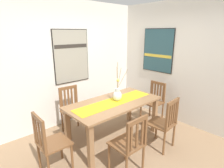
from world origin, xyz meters
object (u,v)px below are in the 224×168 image
at_px(dining_table, 114,108).
at_px(chair_0, 50,143).
at_px(painting_on_back_wall, 71,56).
at_px(centerpiece_vase, 117,95).
at_px(chair_2, 154,100).
at_px(painting_on_side_wall, 158,51).
at_px(chair_1, 164,122).
at_px(chair_3, 72,109).
at_px(chair_4, 129,144).

xyz_separation_m(dining_table, chair_0, (-1.28, -0.02, -0.17)).
bearing_deg(painting_on_back_wall, dining_table, -83.75).
bearing_deg(centerpiece_vase, chair_2, -1.07).
bearing_deg(dining_table, chair_2, -1.11).
relative_size(painting_on_back_wall, painting_on_side_wall, 1.13).
bearing_deg(chair_1, chair_2, 45.05).
height_order(chair_3, painting_on_back_wall, painting_on_back_wall).
height_order(chair_1, painting_on_back_wall, painting_on_back_wall).
height_order(chair_4, painting_on_side_wall, painting_on_side_wall).
height_order(dining_table, centerpiece_vase, centerpiece_vase).
distance_m(dining_table, chair_3, 0.93).
height_order(chair_1, chair_3, chair_3).
distance_m(chair_1, painting_on_back_wall, 2.36).
bearing_deg(chair_2, chair_3, 154.00).
bearing_deg(painting_on_back_wall, centerpiece_vase, -80.33).
distance_m(chair_0, chair_2, 2.51).
relative_size(centerpiece_vase, chair_1, 0.75).
height_order(chair_2, chair_3, chair_3).
bearing_deg(chair_1, painting_on_back_wall, 106.38).
bearing_deg(chair_2, centerpiece_vase, 178.93).
height_order(chair_0, painting_on_back_wall, painting_on_back_wall).
bearing_deg(dining_table, chair_4, -118.85).
bearing_deg(painting_on_side_wall, chair_1, -138.75).
bearing_deg(chair_4, painting_on_back_wall, 81.57).
height_order(chair_2, painting_on_back_wall, painting_on_back_wall).
bearing_deg(painting_on_side_wall, dining_table, -172.18).
bearing_deg(centerpiece_vase, chair_0, -179.19).
distance_m(centerpiece_vase, painting_on_back_wall, 1.41).
xyz_separation_m(chair_0, painting_on_back_wall, (1.14, 1.27, 1.02)).
bearing_deg(painting_on_back_wall, chair_4, -98.43).
relative_size(centerpiece_vase, chair_2, 0.78).
xyz_separation_m(chair_4, painting_on_side_wall, (2.07, 1.02, 1.11)).
height_order(dining_table, chair_0, chair_0).
distance_m(chair_1, chair_3, 1.84).
distance_m(chair_2, painting_on_side_wall, 1.20).
relative_size(chair_4, painting_on_back_wall, 0.81).
distance_m(chair_3, painting_on_back_wall, 1.15).
relative_size(chair_1, chair_3, 1.00).
relative_size(chair_1, chair_4, 1.02).
height_order(centerpiece_vase, painting_on_back_wall, painting_on_back_wall).
xyz_separation_m(chair_2, chair_3, (-1.69, 0.82, 0.01)).
relative_size(chair_3, painting_on_side_wall, 0.94).
height_order(dining_table, chair_2, chair_2).
bearing_deg(chair_1, chair_4, -179.78).
xyz_separation_m(chair_1, painting_on_side_wall, (1.16, 1.02, 1.09)).
relative_size(dining_table, chair_3, 1.85).
relative_size(chair_3, chair_4, 1.03).
height_order(chair_0, chair_3, chair_3).
xyz_separation_m(chair_3, chair_4, (0.01, -1.60, -0.02)).
distance_m(centerpiece_vase, chair_2, 1.23).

